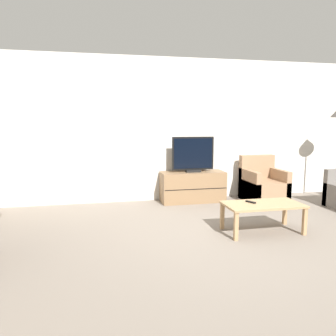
% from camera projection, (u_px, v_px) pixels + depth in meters
% --- Properties ---
extents(ground_plane, '(24.00, 24.00, 0.00)m').
position_uv_depth(ground_plane, '(228.00, 239.00, 4.25)').
color(ground_plane, slate).
extents(wall_back, '(12.00, 0.06, 2.70)m').
position_uv_depth(wall_back, '(183.00, 130.00, 6.31)').
color(wall_back, beige).
rests_on(wall_back, ground).
extents(tv_stand, '(1.20, 0.47, 0.57)m').
position_uv_depth(tv_stand, '(193.00, 187.00, 6.20)').
color(tv_stand, brown).
rests_on(tv_stand, ground).
extents(tv, '(0.80, 0.18, 0.66)m').
position_uv_depth(tv, '(193.00, 155.00, 6.11)').
color(tv, black).
rests_on(tv, tv_stand).
extents(armchair, '(0.70, 0.76, 0.85)m').
position_uv_depth(armchair, '(263.00, 186.00, 6.27)').
color(armchair, '#937051').
rests_on(armchair, ground).
extents(coffee_table, '(1.06, 0.55, 0.40)m').
position_uv_depth(coffee_table, '(263.00, 207.00, 4.47)').
color(coffee_table, '#A37F56').
rests_on(coffee_table, ground).
extents(remote, '(0.10, 0.15, 0.02)m').
position_uv_depth(remote, '(251.00, 202.00, 4.50)').
color(remote, black).
rests_on(remote, coffee_table).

